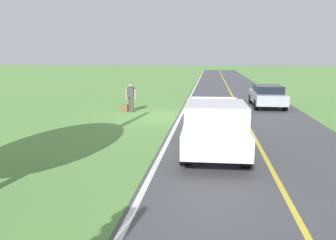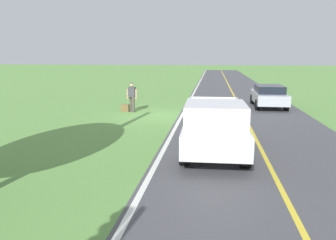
{
  "view_description": "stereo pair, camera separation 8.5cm",
  "coord_description": "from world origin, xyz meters",
  "px_view_note": "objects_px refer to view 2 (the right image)",
  "views": [
    {
      "loc": [
        -2.81,
        17.68,
        3.26
      ],
      "look_at": [
        -1.42,
        6.81,
        1.12
      ],
      "focal_mm": 35.35,
      "sensor_mm": 36.0,
      "label": 1
    },
    {
      "loc": [
        -2.89,
        17.67,
        3.26
      ],
      "look_at": [
        -1.42,
        6.81,
        1.12
      ],
      "focal_mm": 35.35,
      "sensor_mm": 36.0,
      "label": 2
    }
  ],
  "objects_px": {
    "pickup_truck_passing": "(214,125)",
    "sedan_near_oncoming": "(269,95)",
    "hitchhiker_walking": "(132,95)",
    "suitcase_carried": "(125,108)"
  },
  "relations": [
    {
      "from": "pickup_truck_passing",
      "to": "sedan_near_oncoming",
      "type": "bearing_deg",
      "value": -107.96
    },
    {
      "from": "hitchhiker_walking",
      "to": "suitcase_carried",
      "type": "height_order",
      "value": "hitchhiker_walking"
    },
    {
      "from": "hitchhiker_walking",
      "to": "sedan_near_oncoming",
      "type": "relative_size",
      "value": 0.4
    },
    {
      "from": "suitcase_carried",
      "to": "pickup_truck_passing",
      "type": "distance_m",
      "value": 9.33
    },
    {
      "from": "pickup_truck_passing",
      "to": "hitchhiker_walking",
      "type": "bearing_deg",
      "value": -58.51
    },
    {
      "from": "sedan_near_oncoming",
      "to": "pickup_truck_passing",
      "type": "bearing_deg",
      "value": 72.04
    },
    {
      "from": "sedan_near_oncoming",
      "to": "hitchhiker_walking",
      "type": "bearing_deg",
      "value": 19.74
    },
    {
      "from": "hitchhiker_walking",
      "to": "pickup_truck_passing",
      "type": "xyz_separation_m",
      "value": [
        -4.76,
        7.77,
        -0.01
      ]
    },
    {
      "from": "pickup_truck_passing",
      "to": "sedan_near_oncoming",
      "type": "distance_m",
      "value": 11.27
    },
    {
      "from": "suitcase_carried",
      "to": "sedan_near_oncoming",
      "type": "distance_m",
      "value": 9.18
    }
  ]
}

